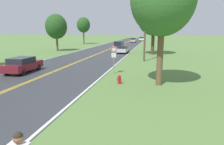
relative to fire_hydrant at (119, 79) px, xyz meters
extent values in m
sphere|color=#936647|center=(-0.35, -11.28, 1.32)|extent=(0.24, 0.24, 0.24)
sphere|color=#2D2319|center=(-0.35, -11.28, 1.37)|extent=(0.22, 0.22, 0.22)
cylinder|color=red|center=(0.00, 0.00, -0.09)|extent=(0.26, 0.26, 0.53)
sphere|color=red|center=(0.00, 0.00, 0.22)|extent=(0.25, 0.25, 0.25)
cylinder|color=red|center=(0.17, 0.00, -0.03)|extent=(0.08, 0.09, 0.09)
cylinder|color=red|center=(-0.17, 0.00, -0.03)|extent=(0.08, 0.09, 0.09)
cylinder|color=gray|center=(-1.15, 3.56, 0.94)|extent=(0.07, 0.07, 2.60)
cylinder|color=white|center=(-1.15, 3.54, 1.99)|extent=(0.60, 0.02, 0.60)
torus|color=red|center=(-1.15, 3.53, 1.99)|extent=(0.55, 0.07, 0.55)
cube|color=white|center=(-1.15, 3.54, 1.44)|extent=(0.44, 0.02, 0.44)
cylinder|color=brown|center=(1.27, 12.24, 3.92)|extent=(0.24, 0.24, 8.56)
cylinder|color=brown|center=(3.01, 0.34, 1.81)|extent=(0.46, 0.46, 4.33)
cylinder|color=brown|center=(-19.02, 44.78, 1.68)|extent=(0.40, 0.40, 4.07)
ellipsoid|color=#234C1E|center=(-19.02, 44.78, 5.43)|extent=(4.03, 4.03, 4.64)
cylinder|color=brown|center=(-16.85, 22.88, 1.17)|extent=(0.43, 0.43, 3.05)
ellipsoid|color=#234C1E|center=(-16.85, 22.88, 4.51)|extent=(4.28, 4.28, 4.92)
cylinder|color=#473828|center=(2.28, 20.55, 1.68)|extent=(0.56, 0.56, 4.08)
ellipsoid|color=#2D5B23|center=(2.28, 20.55, 6.12)|extent=(5.64, 5.64, 6.48)
cylinder|color=black|center=(-11.00, 3.64, -0.02)|extent=(0.22, 0.67, 0.67)
cylinder|color=black|center=(-9.26, 3.69, -0.02)|extent=(0.22, 0.67, 0.67)
cylinder|color=black|center=(-10.93, 0.99, -0.02)|extent=(0.22, 0.67, 0.67)
cylinder|color=black|center=(-9.18, 1.04, -0.02)|extent=(0.22, 0.67, 0.67)
cube|color=maroon|center=(-10.09, 2.34, 0.29)|extent=(2.06, 4.34, 0.69)
cube|color=#1E232D|center=(-10.09, 2.17, 0.89)|extent=(1.78, 2.40, 0.52)
cylinder|color=black|center=(-2.36, 20.30, -0.02)|extent=(0.22, 0.69, 0.68)
cylinder|color=black|center=(-3.89, 20.35, -0.02)|extent=(0.22, 0.69, 0.68)
cylinder|color=black|center=(-2.28, 22.92, -0.02)|extent=(0.22, 0.69, 0.68)
cylinder|color=black|center=(-3.80, 22.97, -0.02)|extent=(0.22, 0.69, 0.68)
cube|color=silver|center=(-3.08, 21.64, 0.22)|extent=(1.87, 4.29, 0.54)
cube|color=#1E232D|center=(-3.08, 21.80, 0.75)|extent=(1.60, 2.38, 0.51)
cylinder|color=black|center=(-3.94, 25.28, -0.05)|extent=(0.22, 0.63, 0.62)
cylinder|color=black|center=(-5.52, 25.32, -0.05)|extent=(0.22, 0.63, 0.62)
cylinder|color=black|center=(-3.86, 28.14, -0.05)|extent=(0.22, 0.63, 0.62)
cylinder|color=black|center=(-5.44, 28.18, -0.05)|extent=(0.22, 0.63, 0.62)
cube|color=#47474C|center=(-4.69, 26.73, 0.23)|extent=(1.90, 4.67, 0.62)
cube|color=#1E232D|center=(-4.69, 26.73, 1.06)|extent=(1.65, 3.28, 1.03)
cylinder|color=black|center=(-3.99, 55.19, -0.01)|extent=(0.23, 0.70, 0.69)
cylinder|color=black|center=(-5.58, 55.25, -0.01)|extent=(0.23, 0.70, 0.69)
cylinder|color=black|center=(-3.92, 57.33, -0.01)|extent=(0.23, 0.70, 0.69)
cylinder|color=black|center=(-5.51, 57.38, -0.01)|extent=(0.23, 0.70, 0.69)
cube|color=#C1B28E|center=(-4.75, 56.29, 0.28)|extent=(1.92, 3.51, 0.64)
cube|color=#1E232D|center=(-4.75, 56.29, 0.91)|extent=(1.66, 2.47, 0.63)
cylinder|color=black|center=(-1.83, 67.16, -0.03)|extent=(0.21, 0.66, 0.66)
cylinder|color=black|center=(-3.57, 67.12, -0.03)|extent=(0.21, 0.66, 0.66)
cylinder|color=black|center=(-1.88, 69.70, -0.03)|extent=(0.21, 0.66, 0.66)
cylinder|color=black|center=(-3.62, 69.66, -0.03)|extent=(0.21, 0.66, 0.66)
cube|color=white|center=(-2.72, 68.41, 0.29)|extent=(2.03, 4.14, 0.70)
cube|color=#1E232D|center=(-2.73, 68.57, 0.93)|extent=(1.76, 2.29, 0.58)
camera|label=1|loc=(2.57, -14.85, 3.70)|focal=32.00mm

